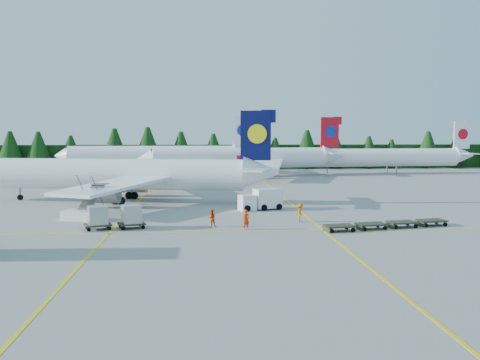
{
  "coord_description": "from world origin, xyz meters",
  "views": [
    {
      "loc": [
        -5.4,
        -54.95,
        9.3
      ],
      "look_at": [
        -0.92,
        9.09,
        3.5
      ],
      "focal_mm": 40.0,
      "sensor_mm": 36.0,
      "label": 1
    }
  ],
  "objects": [
    {
      "name": "crew_c",
      "position": [
        4.65,
        -0.8,
        0.95
      ],
      "size": [
        0.73,
        0.9,
        1.9
      ],
      "primitive_type": "imported",
      "rotation": [
        0.0,
        0.0,
        1.29
      ],
      "color": "orange",
      "rests_on": "ground"
    },
    {
      "name": "taxi_stripe_a",
      "position": [
        -14.0,
        20.0,
        0.01
      ],
      "size": [
        0.25,
        120.0,
        0.01
      ],
      "primitive_type": "cube",
      "color": "yellow",
      "rests_on": "ground"
    },
    {
      "name": "dolly_train",
      "position": [
        12.31,
        -5.07,
        0.51
      ],
      "size": [
        12.87,
        4.47,
        0.16
      ],
      "rotation": [
        0.0,
        0.0,
        0.17
      ],
      "color": "#2F3325",
      "rests_on": "ground"
    },
    {
      "name": "airstairs",
      "position": [
        -18.0,
        2.1,
        0.79
      ],
      "size": [
        4.47,
        6.06,
        3.62
      ],
      "rotation": [
        0.0,
        0.0,
        -0.31
      ],
      "color": "white",
      "rests_on": "ground"
    },
    {
      "name": "service_truck",
      "position": [
        1.48,
        8.16,
        1.23
      ],
      "size": [
        5.47,
        3.33,
        2.48
      ],
      "rotation": [
        0.0,
        0.0,
        0.31
      ],
      "color": "white",
      "rests_on": "ground"
    },
    {
      "name": "uld_pair",
      "position": [
        -13.86,
        -3.53,
        1.27
      ],
      "size": [
        6.05,
        3.07,
        1.88
      ],
      "rotation": [
        0.0,
        0.0,
        0.33
      ],
      "color": "#2F3325",
      "rests_on": "ground"
    },
    {
      "name": "airliner_red",
      "position": [
        1.7,
        56.32,
        3.74
      ],
      "size": [
        42.7,
        34.94,
        12.44
      ],
      "rotation": [
        0.0,
        0.0,
        0.12
      ],
      "color": "white",
      "rests_on": "ground"
    },
    {
      "name": "airliner_far_left",
      "position": [
        -18.01,
        67.22,
        4.02
      ],
      "size": [
        44.08,
        4.53,
        12.83
      ],
      "rotation": [
        0.0,
        0.0,
        -0.0
      ],
      "color": "white",
      "rests_on": "ground"
    },
    {
      "name": "airliner_navy",
      "position": [
        -17.93,
        17.05,
        3.61
      ],
      "size": [
        40.98,
        33.43,
        12.01
      ],
      "rotation": [
        0.0,
        0.0,
        -0.18
      ],
      "color": "white",
      "rests_on": "ground"
    },
    {
      "name": "crew_b",
      "position": [
        -4.56,
        -3.01,
        0.85
      ],
      "size": [
        0.95,
        0.81,
        1.7
      ],
      "primitive_type": "imported",
      "rotation": [
        0.0,
        0.0,
        3.37
      ],
      "color": "#EE3805",
      "rests_on": "ground"
    },
    {
      "name": "taxi_stripe_b",
      "position": [
        6.0,
        20.0,
        0.01
      ],
      "size": [
        0.25,
        120.0,
        0.01
      ],
      "primitive_type": "cube",
      "color": "yellow",
      "rests_on": "ground"
    },
    {
      "name": "treeline_hedge",
      "position": [
        0.0,
        82.0,
        3.0
      ],
      "size": [
        220.0,
        4.0,
        6.0
      ],
      "primitive_type": "cube",
      "color": "black",
      "rests_on": "ground"
    },
    {
      "name": "ground",
      "position": [
        0.0,
        0.0,
        0.0
      ],
      "size": [
        320.0,
        320.0,
        0.0
      ],
      "primitive_type": "plane",
      "color": "#999A95",
      "rests_on": "ground"
    },
    {
      "name": "taxi_stripe_cross",
      "position": [
        0.0,
        -6.0,
        0.01
      ],
      "size": [
        80.0,
        0.25,
        0.01
      ],
      "primitive_type": "cube",
      "color": "yellow",
      "rests_on": "ground"
    },
    {
      "name": "airliner_far_right",
      "position": [
        33.81,
        61.77,
        3.66
      ],
      "size": [
        40.15,
        5.99,
        11.67
      ],
      "rotation": [
        0.0,
        0.0,
        0.05
      ],
      "color": "white",
      "rests_on": "ground"
    },
    {
      "name": "crew_a",
      "position": [
        -1.29,
        -4.79,
        0.96
      ],
      "size": [
        0.83,
        0.73,
        1.92
      ],
      "primitive_type": "imported",
      "rotation": [
        0.0,
        0.0,
        0.48
      ],
      "color": "#FF3105",
      "rests_on": "ground"
    }
  ]
}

